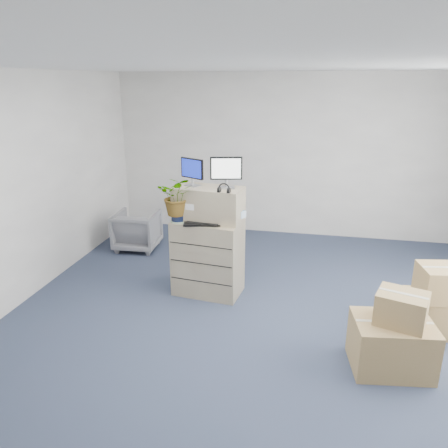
{
  "coord_description": "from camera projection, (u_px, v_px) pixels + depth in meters",
  "views": [
    {
      "loc": [
        0.49,
        -4.12,
        2.68
      ],
      "look_at": [
        -0.45,
        0.4,
        1.14
      ],
      "focal_mm": 35.0,
      "sensor_mm": 36.0,
      "label": 1
    }
  ],
  "objects": [
    {
      "name": "wall_back",
      "position": [
        286.0,
        156.0,
        7.58
      ],
      "size": [
        6.0,
        0.02,
        2.8
      ],
      "primitive_type": "cube",
      "color": "#B7B3AE",
      "rests_on": "ground"
    },
    {
      "name": "external_drive",
      "position": [
        235.0,
        218.0,
        5.48
      ],
      "size": [
        0.22,
        0.19,
        0.05
      ],
      "primitive_type": "cube",
      "rotation": [
        0.0,
        0.0,
        -0.33
      ],
      "color": "black",
      "rests_on": "filing_cabinet_lower"
    },
    {
      "name": "ground",
      "position": [
        257.0,
        337.0,
        4.77
      ],
      "size": [
        7.0,
        7.0,
        0.0
      ],
      "primitive_type": "plane",
      "color": "#262E45",
      "rests_on": "ground"
    },
    {
      "name": "water_bottle",
      "position": [
        216.0,
        211.0,
        5.46
      ],
      "size": [
        0.07,
        0.07,
        0.23
      ],
      "primitive_type": "cylinder",
      "color": "#9A9EA2",
      "rests_on": "filing_cabinet_lower"
    },
    {
      "name": "office_chair",
      "position": [
        137.0,
        229.0,
        7.15
      ],
      "size": [
        0.7,
        0.66,
        0.69
      ],
      "primitive_type": "imported",
      "rotation": [
        0.0,
        0.0,
        3.19
      ],
      "color": "slate",
      "rests_on": "ground"
    },
    {
      "name": "monitor_left",
      "position": [
        192.0,
        171.0,
        5.39
      ],
      "size": [
        0.32,
        0.2,
        0.35
      ],
      "rotation": [
        0.0,
        0.0,
        -0.47
      ],
      "color": "#99999E",
      "rests_on": "filing_cabinet_upper"
    },
    {
      "name": "phone_dock",
      "position": [
        206.0,
        217.0,
        5.48
      ],
      "size": [
        0.06,
        0.05,
        0.13
      ],
      "rotation": [
        0.0,
        0.0,
        -0.12
      ],
      "color": "silver",
      "rests_on": "filing_cabinet_lower"
    },
    {
      "name": "potted_plant",
      "position": [
        178.0,
        201.0,
        5.36
      ],
      "size": [
        0.46,
        0.5,
        0.47
      ],
      "rotation": [
        0.0,
        0.0,
        -0.12
      ],
      "color": "#94AE8C",
      "rests_on": "filing_cabinet_lower"
    },
    {
      "name": "tissue_box",
      "position": [
        236.0,
        213.0,
        5.45
      ],
      "size": [
        0.25,
        0.19,
        0.08
      ],
      "primitive_type": "cube",
      "rotation": [
        0.0,
        0.0,
        -0.42
      ],
      "color": "#3884BF",
      "rests_on": "external_drive"
    },
    {
      "name": "monitor_right",
      "position": [
        226.0,
        171.0,
        5.27
      ],
      "size": [
        0.38,
        0.19,
        0.38
      ],
      "rotation": [
        0.0,
        0.0,
        0.22
      ],
      "color": "#99999E",
      "rests_on": "filing_cabinet_upper"
    },
    {
      "name": "mouse",
      "position": [
        234.0,
        224.0,
        5.29
      ],
      "size": [
        0.1,
        0.07,
        0.03
      ],
      "primitive_type": "ellipsoid",
      "rotation": [
        0.0,
        0.0,
        -0.03
      ],
      "color": "silver",
      "rests_on": "filing_cabinet_lower"
    },
    {
      "name": "filing_cabinet_lower",
      "position": [
        208.0,
        257.0,
        5.62
      ],
      "size": [
        0.9,
        0.61,
        0.99
      ],
      "primitive_type": "cube",
      "rotation": [
        0.0,
        0.0,
        -0.12
      ],
      "color": "tan",
      "rests_on": "ground"
    },
    {
      "name": "cardboard_boxes",
      "position": [
        413.0,
        322.0,
        4.42
      ],
      "size": [
        1.27,
        1.38,
        0.81
      ],
      "color": "#9A7F4A",
      "rests_on": "ground"
    },
    {
      "name": "filing_cabinet_upper",
      "position": [
        209.0,
        204.0,
        5.44
      ],
      "size": [
        0.89,
        0.52,
        0.42
      ],
      "primitive_type": "cube",
      "rotation": [
        0.0,
        0.0,
        -0.12
      ],
      "color": "tan",
      "rests_on": "filing_cabinet_lower"
    },
    {
      "name": "headphones",
      "position": [
        224.0,
        189.0,
        5.13
      ],
      "size": [
        0.15,
        0.03,
        0.15
      ],
      "primitive_type": "torus",
      "rotation": [
        1.57,
        0.0,
        -0.12
      ],
      "color": "black",
      "rests_on": "filing_cabinet_upper"
    },
    {
      "name": "keyboard",
      "position": [
        202.0,
        223.0,
        5.34
      ],
      "size": [
        0.48,
        0.28,
        0.02
      ],
      "primitive_type": "cube",
      "rotation": [
        0.0,
        0.0,
        0.21
      ],
      "color": "black",
      "rests_on": "filing_cabinet_lower"
    }
  ]
}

